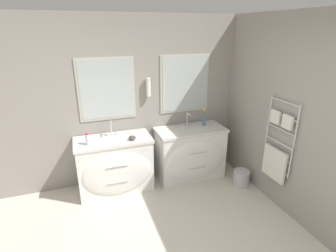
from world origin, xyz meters
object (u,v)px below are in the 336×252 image
amenity_bowl (132,138)px  flower_vase (204,119)px  toiletry_bottle (88,139)px  waste_bin (241,178)px  vanity_left (115,165)px  vanity_right (191,153)px

amenity_bowl → flower_vase: (1.26, 0.20, 0.08)m
amenity_bowl → flower_vase: flower_vase is taller
toiletry_bottle → flower_vase: (1.88, 0.16, 0.03)m
waste_bin → vanity_left: bearing=164.2°
toiletry_bottle → amenity_bowl: (0.62, -0.04, -0.05)m
flower_vase → waste_bin: (0.38, -0.64, -0.83)m
vanity_right → toiletry_bottle: (-1.61, -0.06, 0.50)m
vanity_right → flower_vase: 0.61m
waste_bin → toiletry_bottle: bearing=167.9°
vanity_left → vanity_right: 1.25m
vanity_right → toiletry_bottle: 1.69m
amenity_bowl → waste_bin: amenity_bowl is taller
flower_vase → waste_bin: flower_vase is taller
amenity_bowl → vanity_right: bearing=5.6°
flower_vase → vanity_right: bearing=-159.7°
toiletry_bottle → amenity_bowl: size_ratio=1.64×
flower_vase → vanity_left: bearing=-176.3°
vanity_right → toiletry_bottle: size_ratio=6.53×
toiletry_bottle → vanity_right: bearing=2.0°
toiletry_bottle → waste_bin: (2.26, -0.48, -0.80)m
toiletry_bottle → flower_vase: flower_vase is taller
vanity_right → amenity_bowl: 1.09m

